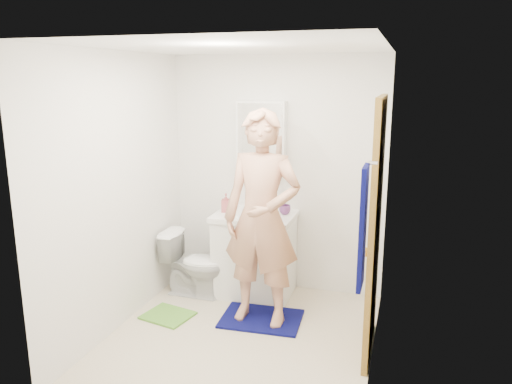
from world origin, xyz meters
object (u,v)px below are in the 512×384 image
medicine_cabinet (261,136)px  toilet (195,264)px  soap_dispenser (226,203)px  vanity_cabinet (255,256)px  man (262,219)px  toothbrush_cup (285,210)px  towel (363,228)px

medicine_cabinet → toilet: medicine_cabinet is taller
toilet → soap_dispenser: size_ratio=3.49×
soap_dispenser → medicine_cabinet: bearing=38.2°
vanity_cabinet → man: 0.84m
vanity_cabinet → medicine_cabinet: 1.22m
toilet → toothbrush_cup: 1.07m
towel → toothbrush_cup: towel is taller
soap_dispenser → toothbrush_cup: soap_dispenser is taller
toilet → man: 1.10m
vanity_cabinet → soap_dispenser: soap_dispenser is taller
vanity_cabinet → medicine_cabinet: (0.00, 0.22, 1.20)m
medicine_cabinet → towel: medicine_cabinet is taller
man → toothbrush_cup: bearing=88.9°
vanity_cabinet → toothbrush_cup: (0.29, 0.08, 0.50)m
towel → man: size_ratio=0.42×
toothbrush_cup → vanity_cabinet: bearing=-164.1°
toothbrush_cup → soap_dispenser: bearing=-171.1°
toothbrush_cup → man: size_ratio=0.06×
medicine_cabinet → towel: bearing=-55.4°
towel → toothbrush_cup: (-0.89, 1.57, -0.35)m
medicine_cabinet → man: size_ratio=0.37×
toilet → toothbrush_cup: bearing=-71.7°
toothbrush_cup → man: bearing=-94.2°
medicine_cabinet → toilet: 1.46m
toilet → man: (0.82, -0.36, 0.64)m
vanity_cabinet → medicine_cabinet: bearing=90.0°
towel → toilet: bearing=143.8°
medicine_cabinet → towel: size_ratio=0.87×
vanity_cabinet → toothbrush_cup: toothbrush_cup is taller
medicine_cabinet → toothbrush_cup: medicine_cabinet is taller
vanity_cabinet → soap_dispenser: (-0.30, -0.01, 0.54)m
man → towel: bearing=-41.3°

